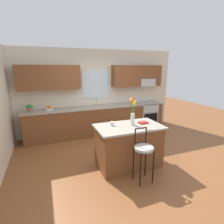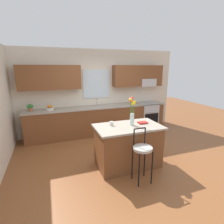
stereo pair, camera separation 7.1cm
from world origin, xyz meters
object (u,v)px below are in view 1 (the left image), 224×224
at_px(oven_range, 146,115).
at_px(kitchen_island, 128,146).
at_px(mug_ceramic, 112,124).
at_px(potted_plant_small, 29,107).
at_px(bar_stool_near, 144,150).
at_px(cookbook, 143,123).
at_px(fruit_bowl_oranges, 49,109).
at_px(flower_vase, 133,111).

distance_m(oven_range, kitchen_island, 2.72).
distance_m(mug_ceramic, potted_plant_small, 2.62).
distance_m(bar_stool_near, cookbook, 0.83).
relative_size(cookbook, fruit_bowl_oranges, 0.83).
xyz_separation_m(mug_ceramic, fruit_bowl_oranges, (-1.22, 1.97, 0.00)).
bearing_deg(mug_ceramic, flower_vase, -16.49).
height_order(oven_range, flower_vase, flower_vase).
relative_size(flower_vase, mug_ceramic, 6.82).
relative_size(bar_stool_near, cookbook, 5.21).
relative_size(mug_ceramic, fruit_bowl_oranges, 0.37).
bearing_deg(oven_range, flower_vase, -128.41).
bearing_deg(kitchen_island, flower_vase, 13.87).
height_order(mug_ceramic, potted_plant_small, potted_plant_small).
distance_m(bar_stool_near, flower_vase, 0.89).
bearing_deg(bar_stool_near, flower_vase, 82.05).
xyz_separation_m(bar_stool_near, flower_vase, (0.09, 0.65, 0.60)).
height_order(kitchen_island, cookbook, cookbook).
height_order(oven_range, mug_ceramic, mug_ceramic).
bearing_deg(mug_ceramic, kitchen_island, -24.02).
relative_size(bar_stool_near, potted_plant_small, 4.81).
bearing_deg(cookbook, mug_ceramic, 172.48).
xyz_separation_m(kitchen_island, cookbook, (0.38, 0.05, 0.47)).
bearing_deg(fruit_bowl_oranges, cookbook, -47.06).
height_order(bar_stool_near, flower_vase, flower_vase).
xyz_separation_m(flower_vase, mug_ceramic, (-0.42, 0.12, -0.27)).
bearing_deg(kitchen_island, oven_range, 50.38).
bearing_deg(cookbook, flower_vase, -173.71).
height_order(mug_ceramic, fruit_bowl_oranges, fruit_bowl_oranges).
bearing_deg(kitchen_island, bar_stool_near, -90.00).
bearing_deg(flower_vase, mug_ceramic, 163.51).
height_order(flower_vase, fruit_bowl_oranges, flower_vase).
height_order(flower_vase, mug_ceramic, flower_vase).
distance_m(oven_range, flower_vase, 2.75).
height_order(oven_range, kitchen_island, same).
xyz_separation_m(kitchen_island, fruit_bowl_oranges, (-1.55, 2.12, 0.51)).
height_order(kitchen_island, fruit_bowl_oranges, fruit_bowl_oranges).
relative_size(mug_ceramic, potted_plant_small, 0.42).
bearing_deg(potted_plant_small, fruit_bowl_oranges, 0.25).
bearing_deg(oven_range, fruit_bowl_oranges, 179.52).
bearing_deg(cookbook, oven_range, 56.36).
bearing_deg(kitchen_island, fruit_bowl_oranges, 126.12).
bearing_deg(bar_stool_near, mug_ceramic, 113.04).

